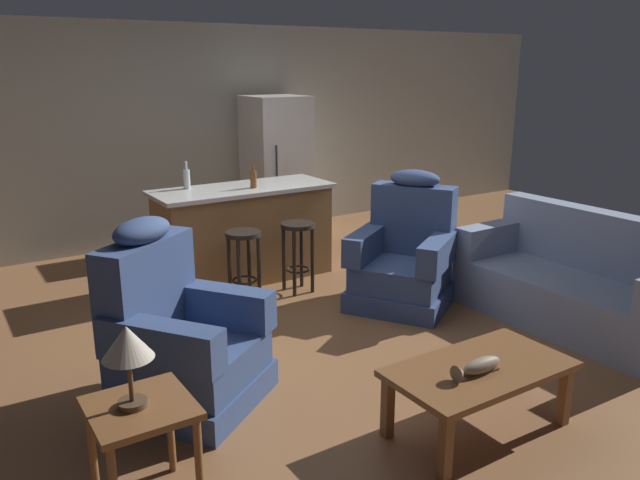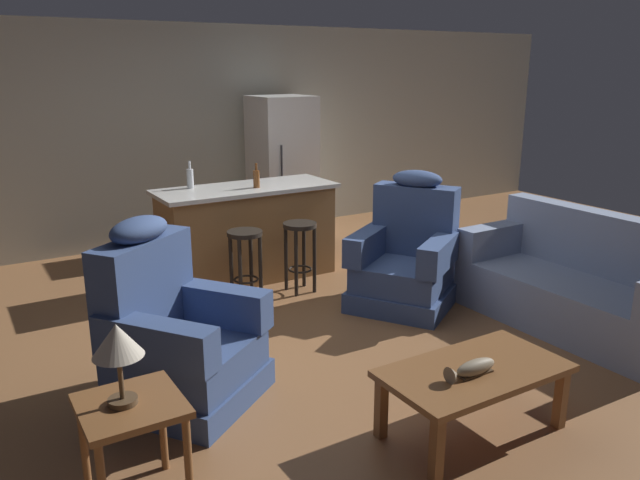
% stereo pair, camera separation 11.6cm
% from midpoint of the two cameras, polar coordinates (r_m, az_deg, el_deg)
% --- Properties ---
extents(ground_plane, '(12.00, 12.00, 0.00)m').
position_cam_midpoint_polar(ground_plane, '(5.38, -1.01, -7.43)').
color(ground_plane, brown).
extents(back_wall, '(12.00, 0.05, 2.60)m').
position_cam_midpoint_polar(back_wall, '(7.83, -13.37, 9.31)').
color(back_wall, '#B2B2A3').
rests_on(back_wall, ground_plane).
extents(coffee_table, '(1.10, 0.60, 0.42)m').
position_cam_midpoint_polar(coffee_table, '(3.84, 13.53, -11.89)').
color(coffee_table, brown).
rests_on(coffee_table, ground_plane).
extents(fish_figurine, '(0.34, 0.10, 0.10)m').
position_cam_midpoint_polar(fish_figurine, '(3.70, 13.32, -11.26)').
color(fish_figurine, '#4C3823').
rests_on(fish_figurine, coffee_table).
extents(couch, '(0.86, 1.91, 0.94)m').
position_cam_midpoint_polar(couch, '(5.63, 21.84, -3.82)').
color(couch, '#8493B2').
rests_on(couch, ground_plane).
extents(recliner_near_lamp, '(1.17, 1.17, 1.20)m').
position_cam_midpoint_polar(recliner_near_lamp, '(4.16, -13.59, -8.80)').
color(recliner_near_lamp, '#384C7A').
rests_on(recliner_near_lamp, ground_plane).
extents(recliner_near_island, '(1.16, 1.16, 1.20)m').
position_cam_midpoint_polar(recliner_near_island, '(5.71, 7.20, -1.67)').
color(recliner_near_island, '#384C7A').
rests_on(recliner_near_island, ground_plane).
extents(end_table, '(0.48, 0.48, 0.56)m').
position_cam_midpoint_polar(end_table, '(3.24, -17.01, -15.73)').
color(end_table, brown).
rests_on(end_table, ground_plane).
extents(table_lamp, '(0.24, 0.24, 0.41)m').
position_cam_midpoint_polar(table_lamp, '(3.05, -18.25, -9.22)').
color(table_lamp, '#4C3823').
rests_on(table_lamp, end_table).
extents(kitchen_island, '(1.80, 0.70, 0.95)m').
position_cam_midpoint_polar(kitchen_island, '(6.35, -7.46, 0.64)').
color(kitchen_island, olive).
rests_on(kitchen_island, ground_plane).
extents(bar_stool_left, '(0.32, 0.32, 0.68)m').
position_cam_midpoint_polar(bar_stool_left, '(5.68, -7.57, -1.25)').
color(bar_stool_left, black).
rests_on(bar_stool_left, ground_plane).
extents(bar_stool_right, '(0.32, 0.32, 0.68)m').
position_cam_midpoint_polar(bar_stool_right, '(5.93, -2.60, -0.39)').
color(bar_stool_right, black).
rests_on(bar_stool_right, ground_plane).
extents(refrigerator, '(0.70, 0.69, 1.76)m').
position_cam_midpoint_polar(refrigerator, '(7.78, -4.39, 6.53)').
color(refrigerator, white).
rests_on(refrigerator, ground_plane).
extents(bottle_tall_green, '(0.07, 0.07, 0.27)m').
position_cam_midpoint_polar(bottle_tall_green, '(6.24, -12.62, 5.51)').
color(bottle_tall_green, silver).
rests_on(bottle_tall_green, kitchen_island).
extents(bottle_short_amber, '(0.06, 0.06, 0.24)m').
position_cam_midpoint_polar(bottle_short_amber, '(6.18, -6.65, 5.59)').
color(bottle_short_amber, brown).
rests_on(bottle_short_amber, kitchen_island).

